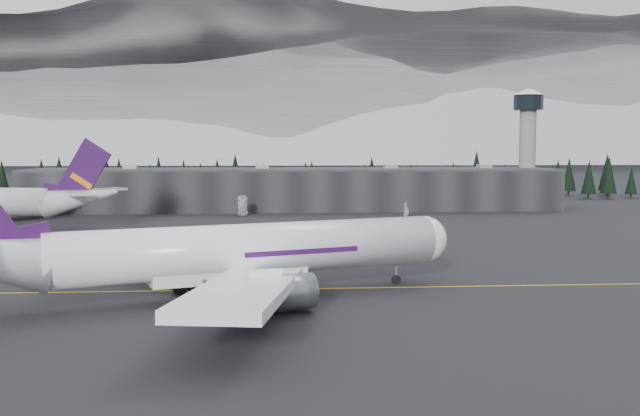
{
  "coord_description": "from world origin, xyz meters",
  "views": [
    {
      "loc": [
        -8.72,
        -95.8,
        18.69
      ],
      "look_at": [
        0.0,
        20.0,
        9.0
      ],
      "focal_mm": 40.0,
      "sensor_mm": 36.0,
      "label": 1
    }
  ],
  "objects": [
    {
      "name": "ground",
      "position": [
        0.0,
        0.0,
        0.0
      ],
      "size": [
        1400.0,
        1400.0,
        0.0
      ],
      "primitive_type": "plane",
      "color": "black",
      "rests_on": "ground"
    },
    {
      "name": "taxiline",
      "position": [
        0.0,
        -2.0,
        0.01
      ],
      "size": [
        400.0,
        0.4,
        0.02
      ],
      "primitive_type": "cube",
      "color": "gold",
      "rests_on": "ground"
    },
    {
      "name": "terminal",
      "position": [
        0.0,
        125.0,
        6.3
      ],
      "size": [
        160.0,
        30.0,
        12.6
      ],
      "color": "black",
      "rests_on": "ground"
    },
    {
      "name": "control_tower",
      "position": [
        75.0,
        128.0,
        23.41
      ],
      "size": [
        10.0,
        10.0,
        37.7
      ],
      "color": "gray",
      "rests_on": "ground"
    },
    {
      "name": "treeline",
      "position": [
        0.0,
        162.0,
        7.5
      ],
      "size": [
        360.0,
        20.0,
        15.0
      ],
      "primitive_type": "cube",
      "color": "black",
      "rests_on": "ground"
    },
    {
      "name": "mountain_ridge",
      "position": [
        0.0,
        1000.0,
        0.0
      ],
      "size": [
        4400.0,
        900.0,
        420.0
      ],
      "primitive_type": null,
      "color": "white",
      "rests_on": "ground"
    },
    {
      "name": "jet_main",
      "position": [
        -16.26,
        -7.95,
        5.82
      ],
      "size": [
        68.21,
        61.3,
        20.65
      ],
      "rotation": [
        0.0,
        0.0,
        0.33
      ],
      "color": "white",
      "rests_on": "ground"
    },
    {
      "name": "gse_vehicle_a",
      "position": [
        -15.47,
        102.65,
        0.8
      ],
      "size": [
        4.0,
        6.22,
        1.6
      ],
      "primitive_type": "imported",
      "rotation": [
        0.0,
        0.0,
        0.25
      ],
      "color": "silver",
      "rests_on": "ground"
    },
    {
      "name": "gse_vehicle_b",
      "position": [
        29.14,
        94.36,
        0.71
      ],
      "size": [
        4.33,
        2.16,
        1.42
      ],
      "primitive_type": "imported",
      "rotation": [
        0.0,
        0.0,
        -1.69
      ],
      "color": "silver",
      "rests_on": "ground"
    }
  ]
}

